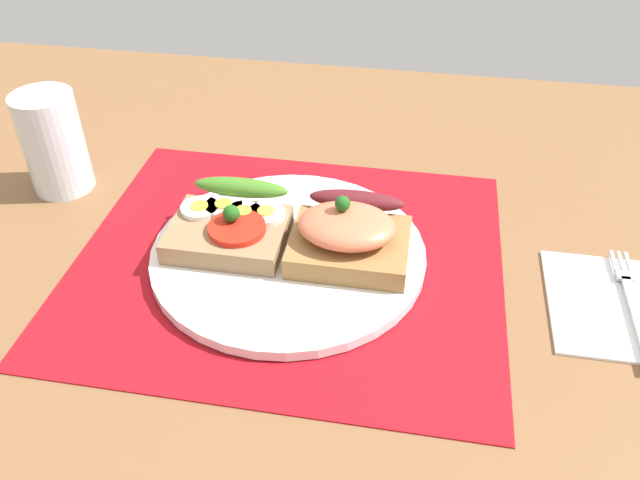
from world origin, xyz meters
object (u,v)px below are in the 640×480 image
object	(u,v)px
plate	(289,253)
napkin	(625,306)
fork	(632,302)
sandwich_salmon	(349,234)
drinking_glass	(53,143)
sandwich_egg_tomato	(232,223)

from	to	relation	value
plate	napkin	distance (cm)	30.08
fork	sandwich_salmon	bearing A→B (deg)	175.99
sandwich_salmon	plate	bearing A→B (deg)	-175.07
plate	sandwich_salmon	distance (cm)	6.25
plate	drinking_glass	bearing A→B (deg)	163.14
plate	drinking_glass	distance (cm)	28.36
sandwich_salmon	drinking_glass	size ratio (longest dim) A/B	0.99
fork	drinking_glass	bearing A→B (deg)	170.71
fork	sandwich_egg_tomato	bearing A→B (deg)	176.28
sandwich_egg_tomato	napkin	size ratio (longest dim) A/B	0.82
plate	sandwich_egg_tomato	bearing A→B (deg)	169.10
plate	napkin	world-z (taller)	plate
plate	sandwich_egg_tomato	world-z (taller)	sandwich_egg_tomato
fork	drinking_glass	size ratio (longest dim) A/B	1.35
sandwich_egg_tomato	drinking_glass	xyz separation A→B (cm)	(-21.13, 7.03, 2.56)
napkin	plate	bearing A→B (deg)	177.35
plate	fork	distance (cm)	30.60
napkin	fork	world-z (taller)	fork
drinking_glass	fork	bearing A→B (deg)	-9.29
plate	fork	xyz separation A→B (cm)	(30.57, -1.27, -0.05)
sandwich_egg_tomato	fork	world-z (taller)	sandwich_egg_tomato
plate	fork	bearing A→B (deg)	-2.37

